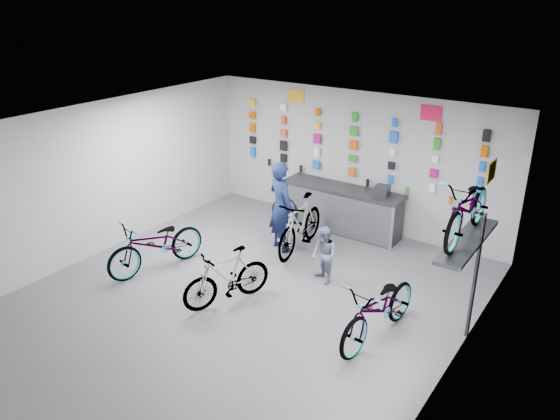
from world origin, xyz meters
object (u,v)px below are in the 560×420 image
Objects in this scene: bike_right at (380,309)px; counter at (342,210)px; bike_center at (227,277)px; customer at (324,255)px; bike_left at (156,244)px; bike_service at (300,224)px; clerk at (281,206)px.

counter is at bearing 133.29° from bike_right.
bike_center is 1.51× the size of customer.
counter reaches higher than bike_center.
counter is 2.53× the size of customer.
bike_service is at bearing 65.62° from bike_left.
counter is at bearing 110.13° from bike_center.
bike_right is (2.54, 0.51, 0.03)m from bike_center.
clerk is at bearing 69.74° from bike_left.
bike_center is 0.83× the size of bike_right.
bike_center is at bearing 9.33° from bike_left.
clerk reaches higher than bike_left.
bike_left is at bearing 78.19° from clerk.
customer reaches higher than bike_left.
bike_left is at bearing -123.30° from customer.
clerk is (-2.96, 1.70, 0.41)m from bike_right.
bike_left is 4.38m from bike_right.
bike_right is 3.44m from clerk.
clerk reaches higher than customer.
bike_right is at bearing -53.29° from counter.
customer is at bearing 176.19° from clerk.
customer is at bearing -69.36° from counter.
customer is (0.82, -2.19, 0.05)m from counter.
bike_center is at bearing -92.10° from customer.
bike_left is 3.12m from customer.
bike_right is at bearing -42.07° from bike_service.
bike_right is 1.86m from customer.
bike_right reaches higher than bike_center.
counter is 2.34m from customer.
bike_left is 1.01× the size of bike_right.
bike_right reaches higher than counter.
bike_service is at bearing 150.92° from bike_right.
bike_center is 0.86× the size of bike_service.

